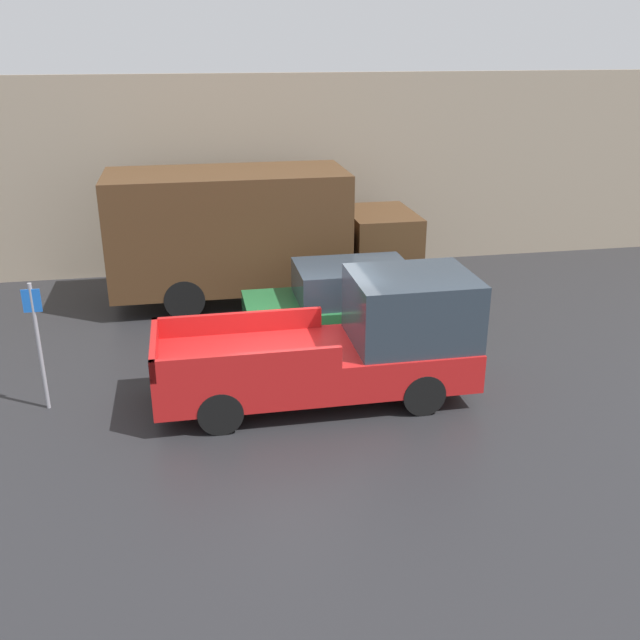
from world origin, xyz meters
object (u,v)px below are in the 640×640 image
object	(u,v)px
pickup_truck	(347,345)
newspaper_box	(298,252)
car	(348,303)
delivery_truck	(251,232)
parking_sign	(38,340)

from	to	relation	value
pickup_truck	newspaper_box	distance (m)	7.75
car	delivery_truck	bearing A→B (deg)	119.73
delivery_truck	car	bearing A→B (deg)	-60.27
parking_sign	newspaper_box	bearing A→B (deg)	52.04
newspaper_box	car	bearing A→B (deg)	-87.32
pickup_truck	delivery_truck	distance (m)	5.70
delivery_truck	newspaper_box	bearing A→B (deg)	55.83
pickup_truck	delivery_truck	size ratio (longest dim) A/B	0.76
car	delivery_truck	size ratio (longest dim) A/B	0.58
pickup_truck	parking_sign	xyz separation A→B (m)	(-5.25, 0.55, 0.28)
car	newspaper_box	xyz separation A→B (m)	(-0.24, 5.20, -0.36)
pickup_truck	parking_sign	world-z (taller)	parking_sign
car	delivery_truck	world-z (taller)	delivery_truck
car	parking_sign	distance (m)	6.18
pickup_truck	car	bearing A→B (deg)	76.81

